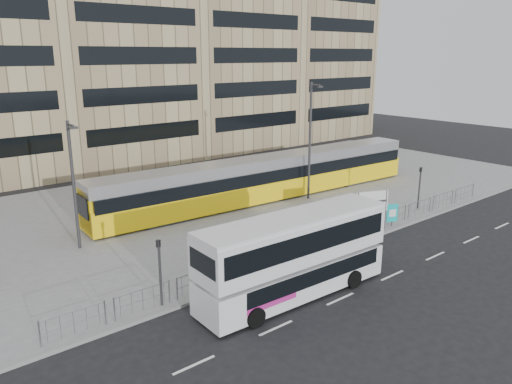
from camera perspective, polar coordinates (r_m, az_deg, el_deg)
ground at (r=27.71m, az=6.08°, el=-7.88°), size 120.00×120.00×0.00m
plaza at (r=36.52m, az=-7.44°, el=-1.96°), size 64.00×24.00×0.15m
kerb at (r=27.71m, az=6.01°, el=-7.70°), size 64.00×0.25×0.17m
building_row at (r=55.64m, az=-19.40°, el=16.69°), size 70.40×18.40×31.20m
pedestrian_barrier at (r=29.03m, az=8.21°, el=-4.76°), size 32.07×0.07×1.10m
road_markings at (r=26.08m, az=14.01°, el=-9.82°), size 62.00×0.12×0.01m
double_decker_bus at (r=23.10m, az=4.42°, el=-7.02°), size 9.91×2.78×3.93m
tram at (r=38.20m, az=1.28°, el=1.65°), size 28.12×4.26×3.30m
station_sign at (r=32.10m, az=13.10°, el=-1.28°), size 2.08×0.92×2.54m
ad_panel at (r=33.43m, az=15.30°, el=-2.36°), size 0.75×0.37×1.48m
pedestrian at (r=27.99m, az=1.63°, el=-5.24°), size 0.55×0.72×1.78m
traffic_light_west at (r=22.33m, az=-10.95°, el=-8.09°), size 0.22×0.25×3.10m
traffic_light_east at (r=37.29m, az=18.22°, el=1.02°), size 0.21×0.24×3.10m
lamp_post_west at (r=29.45m, az=-20.13°, el=1.26°), size 0.45×1.04×7.35m
lamp_post_east at (r=37.73m, az=6.24°, el=6.25°), size 0.45×1.04×8.83m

